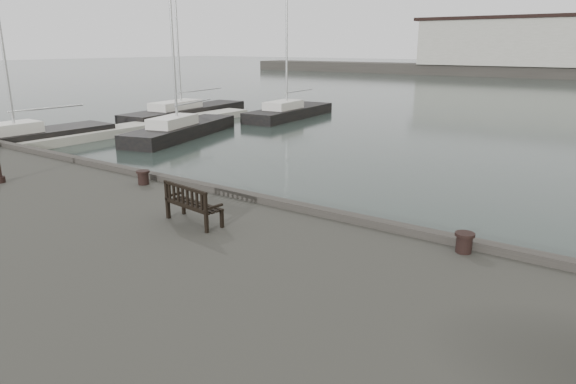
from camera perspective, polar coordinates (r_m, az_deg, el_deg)
name	(u,v)px	position (r m, az deg, el deg)	size (l,w,h in m)	color
ground	(267,255)	(14.18, -2.37, -7.03)	(400.00, 400.00, 0.00)	black
pontoon	(116,131)	(35.00, -18.59, 6.46)	(2.00, 24.00, 0.50)	#B4B1A7
breakwater	(575,53)	(103.06, 29.26, 13.33)	(140.00, 9.50, 12.20)	#383530
bench	(193,211)	(12.06, -10.48, -2.12)	(1.62, 0.73, 0.90)	black
bollard_left	(143,177)	(15.81, -15.79, 1.56)	(0.40, 0.40, 0.42)	black
bollard_right	(464,243)	(10.82, 18.98, -5.35)	(0.39, 0.39, 0.41)	black
yacht_a	(26,142)	(33.03, -27.12, 5.00)	(3.01, 10.17, 13.73)	black
yacht_b	(187,114)	(42.14, -11.17, 8.47)	(4.12, 12.64, 16.07)	black
yacht_c	(182,133)	(33.09, -11.67, 6.45)	(4.85, 10.16, 13.26)	black
yacht_d	(290,115)	(41.14, 0.21, 8.57)	(3.38, 9.95, 12.25)	black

